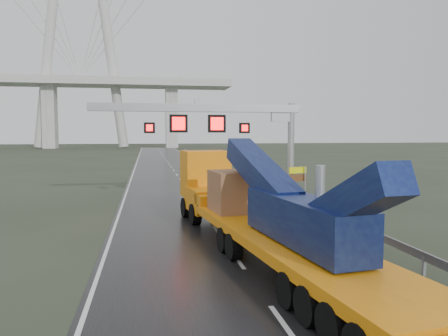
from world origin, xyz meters
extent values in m
plane|color=#2B3324|center=(0.00, 0.00, 0.00)|extent=(400.00, 400.00, 0.00)
cube|color=black|center=(0.00, 40.00, 0.01)|extent=(11.00, 200.00, 0.02)
cube|color=#A6A7A2|center=(6.90, 18.00, 0.15)|extent=(1.20, 1.20, 0.30)
cylinder|color=#9CA0A4|center=(6.90, 18.00, 3.60)|extent=(0.48, 0.48, 7.20)
cube|color=#9CA0A4|center=(0.00, 18.00, 6.80)|extent=(14.80, 0.55, 0.55)
cube|color=#9CA0A4|center=(6.10, 18.00, 6.30)|extent=(1.40, 0.35, 0.90)
cube|color=#9CA0A4|center=(0.00, 18.00, 7.25)|extent=(0.35, 0.35, 0.35)
cube|color=black|center=(-1.30, 17.95, 5.70)|extent=(1.25, 0.25, 1.25)
cube|color=#FF0C0C|center=(-1.30, 17.81, 5.70)|extent=(0.90, 0.02, 0.90)
cube|color=black|center=(1.40, 17.95, 5.70)|extent=(1.25, 0.25, 1.25)
cube|color=#FF0C0C|center=(1.40, 17.81, 5.70)|extent=(0.90, 0.02, 0.90)
cube|color=black|center=(-3.30, 17.95, 5.40)|extent=(0.75, 0.25, 0.75)
cube|color=#FF0C0C|center=(-3.30, 17.81, 5.40)|extent=(0.54, 0.02, 0.54)
cube|color=black|center=(3.40, 17.95, 5.40)|extent=(0.75, 0.25, 0.75)
cube|color=#FF0C0C|center=(3.40, 17.81, 5.40)|extent=(0.54, 0.02, 0.54)
cube|color=#A6A7A2|center=(-35.00, 140.00, 10.50)|extent=(4.00, 6.00, 21.00)
cube|color=#A6A7A2|center=(5.00, 140.00, 10.50)|extent=(4.00, 6.00, 21.00)
cube|color=orange|center=(1.46, 2.12, 1.12)|extent=(4.89, 15.26, 0.37)
cube|color=orange|center=(0.45, 9.98, 1.55)|extent=(2.93, 1.63, 0.54)
cube|color=orange|center=(0.23, 11.68, 1.29)|extent=(3.17, 3.54, 1.29)
cube|color=orange|center=(-0.02, 13.59, 2.57)|extent=(2.93, 2.47, 2.79)
cube|color=black|center=(-0.15, 14.68, 2.89)|extent=(2.45, 0.37, 1.29)
cube|color=#111751|center=(1.59, 1.05, 2.14)|extent=(2.31, 6.57, 1.50)
cube|color=#111751|center=(1.12, 4.77, 3.43)|extent=(1.81, 5.99, 2.74)
cube|color=#111751|center=(1.94, -1.60, 3.11)|extent=(1.50, 4.33, 2.59)
cylinder|color=#9CA0A4|center=(2.23, 1.14, 3.11)|extent=(0.36, 0.36, 1.71)
cube|color=brown|center=(0.75, 7.64, 2.28)|extent=(2.64, 2.64, 1.93)
cylinder|color=black|center=(2.07, -2.66, 0.54)|extent=(3.22, 1.46, 1.07)
cylinder|color=black|center=(1.12, 4.77, 0.54)|extent=(3.22, 1.46, 1.07)
cylinder|color=black|center=(0.01, 13.38, 0.59)|extent=(3.02, 1.54, 1.18)
cylinder|color=#9CA0A4|center=(6.54, 17.00, 1.34)|extent=(0.09, 0.09, 2.68)
cylinder|color=#9CA0A4|center=(7.66, 17.00, 1.34)|extent=(0.09, 0.09, 2.68)
cube|color=#F4F60C|center=(7.10, 17.00, 2.40)|extent=(1.48, 0.62, 0.45)
cube|color=brown|center=(7.10, 17.00, 1.84)|extent=(1.48, 0.62, 0.50)
cube|color=red|center=(6.25, 14.00, 0.51)|extent=(0.68, 0.54, 1.02)
camera|label=1|loc=(-3.47, -12.61, 5.04)|focal=35.00mm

